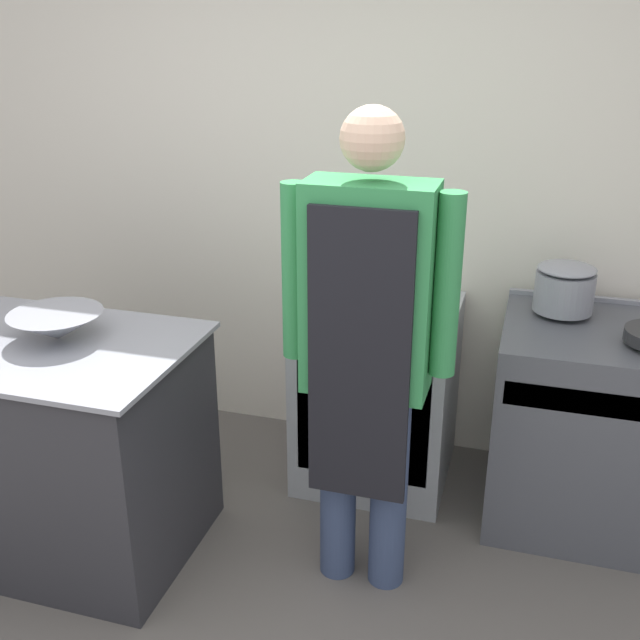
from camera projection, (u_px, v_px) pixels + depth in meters
The scene contains 7 objects.
wall_back at pixel (353, 181), 3.57m from camera, with size 8.00×0.05×2.70m.
prep_counter at pixel (44, 443), 3.06m from camera, with size 1.27×0.79×0.91m.
stove at pixel (594, 426), 3.21m from camera, with size 0.83×0.72×0.91m.
fridge_unit at pixel (378, 393), 3.52m from camera, with size 0.69×0.65×0.86m.
person_cook at pixel (367, 337), 2.61m from camera, with size 0.62×0.24×1.82m.
mixing_bowl at pixel (57, 326), 2.89m from camera, with size 0.36×0.36×0.11m.
stock_pot at pixel (565, 287), 3.15m from camera, with size 0.25×0.25×0.21m.
Camera 1 is at (0.86, -1.43, 2.07)m, focal length 42.00 mm.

